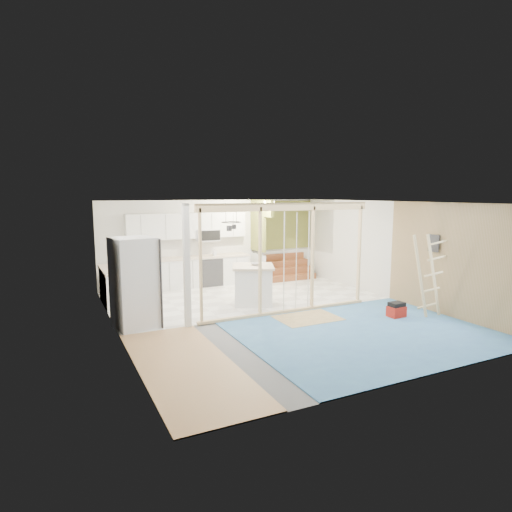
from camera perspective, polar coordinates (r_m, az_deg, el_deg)
name	(u,v)px	position (r m, az deg, el deg)	size (l,w,h in m)	color
room	(276,260)	(9.77, 2.65, -0.49)	(7.01, 8.01, 2.61)	slate
floor_overlays	(277,313)	(10.13, 2.80, -7.65)	(7.00, 8.00, 0.03)	white
stud_frame	(265,247)	(9.60, 1.24, 1.20)	(4.66, 0.14, 2.60)	#DEBC87
base_cabinets	(169,276)	(12.43, -11.46, -2.64)	(4.45, 2.24, 0.93)	silver
upper_cabinets	(190,227)	(12.89, -8.84, 3.89)	(3.60, 0.41, 0.85)	silver
green_partition	(277,251)	(13.96, 2.82, 0.71)	(2.25, 1.51, 2.60)	olive
pot_rack	(231,224)	(11.25, -3.33, 4.24)	(0.52, 0.52, 0.72)	black
sheathing_panel	(456,262)	(10.48, 25.16, -0.68)	(0.02, 4.00, 2.60)	#A8815B
electrical_panel	(434,243)	(10.78, 22.64, 1.58)	(0.04, 0.30, 0.40)	#323337
ceiling_light	(269,202)	(12.96, 1.76, 7.20)	(0.32, 0.32, 0.08)	#FFEABF
fridge	(135,283)	(9.24, -15.82, -3.50)	(0.97, 0.94, 1.91)	silver
island	(253,285)	(10.85, -0.41, -3.90)	(1.35, 1.35, 1.00)	white
bowl	(255,264)	(10.79, -0.09, -1.08)	(0.23, 0.23, 0.06)	beige
soap_bottle_a	(143,254)	(12.58, -14.89, 0.22)	(0.12, 0.12, 0.30)	#B5B8C9
soap_bottle_b	(214,252)	(12.99, -5.56, 0.50)	(0.09, 0.10, 0.21)	silver
toolbox	(396,310)	(10.30, 18.22, -6.88)	(0.38, 0.29, 0.35)	#AC1B0F
ladder	(429,275)	(10.41, 22.03, -2.42)	(1.01, 0.17, 1.88)	#DDC387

